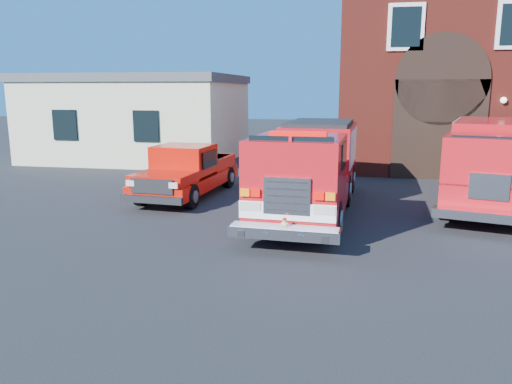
% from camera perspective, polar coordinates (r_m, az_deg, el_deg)
% --- Properties ---
extents(ground, '(100.00, 100.00, 0.00)m').
position_cam_1_polar(ground, '(12.85, 1.02, -4.63)').
color(ground, black).
rests_on(ground, ground).
extents(parking_stripe_mid, '(0.12, 3.00, 0.01)m').
position_cam_1_polar(parking_stripe_mid, '(17.12, 25.52, -1.65)').
color(parking_stripe_mid, '#E5B80C').
rests_on(parking_stripe_mid, ground).
extents(parking_stripe_far, '(0.12, 3.00, 0.01)m').
position_cam_1_polar(parking_stripe_far, '(19.97, 23.44, 0.28)').
color(parking_stripe_far, '#E5B80C').
rests_on(parking_stripe_far, ground).
extents(fire_station, '(15.20, 10.20, 8.45)m').
position_cam_1_polar(fire_station, '(27.03, 26.29, 11.83)').
color(fire_station, maroon).
rests_on(fire_station, ground).
extents(side_building, '(10.20, 8.20, 4.35)m').
position_cam_1_polar(side_building, '(27.54, -13.01, 8.42)').
color(side_building, beige).
rests_on(side_building, ground).
extents(fire_engine, '(2.77, 8.54, 2.60)m').
position_cam_1_polar(fire_engine, '(14.93, 6.33, 2.88)').
color(fire_engine, black).
rests_on(fire_engine, ground).
extents(pickup_truck, '(2.37, 5.57, 1.78)m').
position_cam_1_polar(pickup_truck, '(17.24, -7.83, 2.31)').
color(pickup_truck, black).
rests_on(pickup_truck, ground).
extents(secondary_truck, '(4.37, 8.34, 2.59)m').
position_cam_1_polar(secondary_truck, '(17.48, 25.33, 3.32)').
color(secondary_truck, black).
rests_on(secondary_truck, ground).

